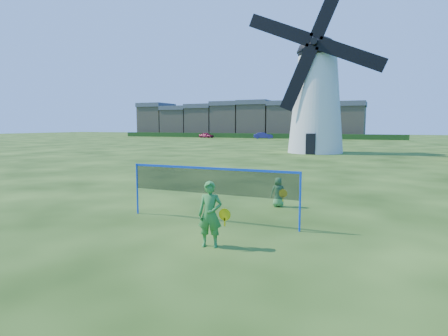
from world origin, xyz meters
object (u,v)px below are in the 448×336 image
player_girl (210,214)px  badminton_net (211,182)px  car_left (206,135)px  windmill (316,95)px  car_right (263,136)px  player_boy (278,192)px

player_girl → badminton_net: bearing=101.5°
player_girl → car_left: bearing=102.8°
windmill → car_right: windmill is taller
badminton_net → player_girl: 2.21m
badminton_net → car_left: (-30.27, 62.73, -0.56)m
windmill → badminton_net: windmill is taller
windmill → player_girl: windmill is taller
windmill → player_girl: size_ratio=11.19×
badminton_net → car_left: badminton_net is taller
badminton_net → player_boy: (1.24, 2.64, -0.65)m
windmill → car_right: (-15.85, 34.66, -4.97)m
car_right → badminton_net: bearing=-178.7°
player_boy → player_girl: bearing=61.3°
player_girl → car_right: player_girl is taller
windmill → badminton_net: (1.67, -28.04, -4.47)m
badminton_net → car_right: bearing=105.6°
car_left → car_right: (12.76, -0.04, 0.06)m
player_girl → car_left: size_ratio=0.44×
badminton_net → player_girl: (0.90, -1.98, -0.40)m
player_boy → car_left: (-31.52, 60.09, 0.08)m
player_girl → car_right: (-18.41, 64.67, -0.10)m
windmill → badminton_net: 28.44m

